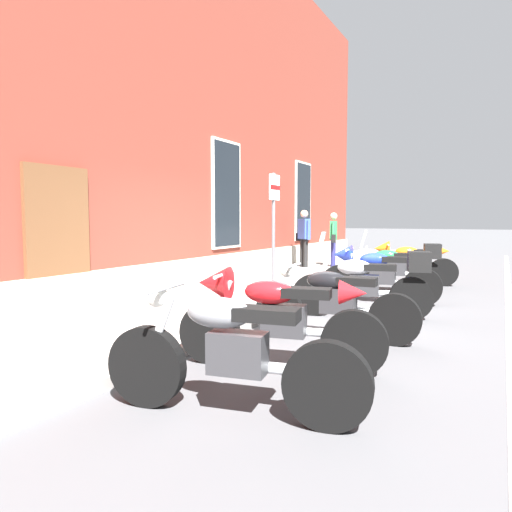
{
  "coord_description": "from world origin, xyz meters",
  "views": [
    {
      "loc": [
        -7.04,
        -3.06,
        1.52
      ],
      "look_at": [
        -0.11,
        0.62,
        0.9
      ],
      "focal_mm": 32.71,
      "sensor_mm": 36.0,
      "label": 1
    }
  ],
  "objects": [
    {
      "name": "motorcycle_blue_sport",
      "position": [
        1.41,
        -1.03,
        0.57
      ],
      "size": [
        0.62,
        2.14,
        1.04
      ],
      "color": "black",
      "rests_on": "ground_plane"
    },
    {
      "name": "motorcycle_green_touring",
      "position": [
        2.88,
        -1.12,
        0.55
      ],
      "size": [
        0.82,
        2.03,
        1.31
      ],
      "color": "black",
      "rests_on": "ground_plane"
    },
    {
      "name": "motorcycle_orange_sport",
      "position": [
        4.06,
        -1.13,
        0.56
      ],
      "size": [
        0.81,
        2.01,
        1.02
      ],
      "color": "black",
      "rests_on": "ground_plane"
    },
    {
      "name": "motorcycle_silver_touring",
      "position": [
        0.06,
        -1.25,
        0.55
      ],
      "size": [
        0.87,
        2.1,
        1.33
      ],
      "color": "black",
      "rests_on": "ground_plane"
    },
    {
      "name": "brick_pub_facade",
      "position": [
        0.0,
        5.56,
        4.34
      ],
      "size": [
        23.66,
        5.73,
        8.69
      ],
      "color": "maroon",
      "rests_on": "ground_plane"
    },
    {
      "name": "motorcycle_red_sport",
      "position": [
        -2.84,
        -1.0,
        0.56
      ],
      "size": [
        0.72,
        2.13,
        1.04
      ],
      "color": "black",
      "rests_on": "ground_plane"
    },
    {
      "name": "motorcycle_grey_naked",
      "position": [
        -4.05,
        -1.24,
        0.49
      ],
      "size": [
        0.67,
        2.12,
        1.0
      ],
      "color": "black",
      "rests_on": "ground_plane"
    },
    {
      "name": "pedestrian_blue_top",
      "position": [
        5.66,
        2.1,
        1.06
      ],
      "size": [
        0.45,
        0.58,
        1.67
      ],
      "color": "black",
      "rests_on": "sidewalk"
    },
    {
      "name": "motorcycle_black_naked",
      "position": [
        -1.43,
        -1.18,
        0.47
      ],
      "size": [
        0.62,
        2.12,
        0.94
      ],
      "color": "black",
      "rests_on": "ground_plane"
    },
    {
      "name": "lane_stripe",
      "position": [
        0.0,
        -3.2,
        0.0
      ],
      "size": [
        29.66,
        0.12,
        0.01
      ],
      "primitive_type": "cube",
      "color": "silver",
      "rests_on": "ground_plane"
    },
    {
      "name": "pedestrian_striped_shirt",
      "position": [
        6.26,
        1.4,
        1.01
      ],
      "size": [
        0.64,
        0.33,
        1.6
      ],
      "color": "#1E1E4C",
      "rests_on": "sidewalk"
    },
    {
      "name": "parking_sign",
      "position": [
        0.39,
        0.53,
        1.56
      ],
      "size": [
        0.36,
        0.07,
        2.21
      ],
      "color": "#4C4C51",
      "rests_on": "sidewalk"
    },
    {
      "name": "sidewalk",
      "position": [
        0.0,
        1.37,
        0.06
      ],
      "size": [
        29.66,
        2.75,
        0.12
      ],
      "primitive_type": "cube",
      "color": "gray",
      "rests_on": "ground_plane"
    },
    {
      "name": "ground_plane",
      "position": [
        0.0,
        0.0,
        0.0
      ],
      "size": [
        140.0,
        140.0,
        0.0
      ],
      "primitive_type": "plane",
      "color": "#424244"
    }
  ]
}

